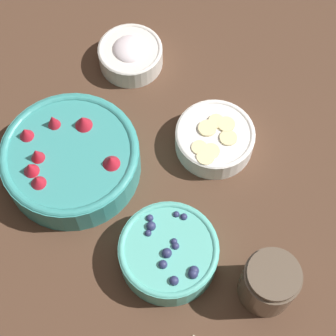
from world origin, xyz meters
The scene contains 6 objects.
ground_plane centered at (0.00, 0.00, 0.00)m, with size 4.00×4.00×0.00m, color #4C3323.
bowl_strawberries centered at (-0.09, -0.12, 0.04)m, with size 0.23×0.23×0.09m.
bowl_blueberries centered at (0.14, -0.11, 0.03)m, with size 0.15×0.15×0.06m.
bowl_bananas centered at (0.04, 0.09, 0.03)m, with size 0.14×0.14×0.05m.
bowl_cream centered at (-0.19, 0.10, 0.03)m, with size 0.12×0.12×0.05m.
jar_chocolate centered at (0.28, -0.04, 0.04)m, with size 0.08×0.08×0.10m.
Camera 1 is at (0.34, -0.30, 0.86)m, focal length 60.00 mm.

